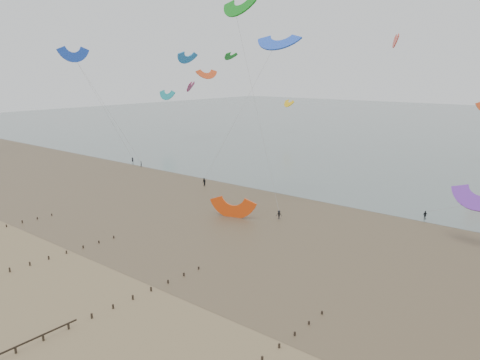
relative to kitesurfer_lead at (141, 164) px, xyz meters
The scene contains 6 objects.
ground 73.04m from the kitesurfer_lead, 42.74° to the right, with size 500.00×500.00×0.00m, color brown.
sea_and_shore 51.84m from the kitesurfer_lead, 17.02° to the right, with size 500.00×665.00×0.03m.
kitesurfer_lead is the anchor object (origin of this frame).
kitesurfers 78.01m from the kitesurfer_lead, ahead, with size 137.11×20.59×1.86m.
grounded_kite 50.23m from the kitesurfer_lead, 20.99° to the right, with size 7.14×3.74×5.44m, color #EB450E, non-canonical shape.
kites_airborne 59.94m from the kitesurfer_lead, 45.98° to the left, with size 235.37×109.46×43.37m.
Camera 1 is at (43.51, -27.96, 24.96)m, focal length 35.00 mm.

